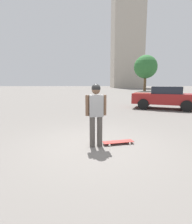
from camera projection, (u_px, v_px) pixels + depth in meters
name	position (u px, v px, depth m)	size (l,w,h in m)	color
ground_plane	(96.00, 146.00, 4.84)	(220.00, 220.00, 0.00)	slate
person	(96.00, 110.00, 4.68)	(0.25, 0.56, 1.72)	#4C4742
skateboard	(118.00, 142.00, 5.02)	(0.43, 0.93, 0.07)	#A5332D
car_parked_near	(165.00, 97.00, 11.89)	(3.30, 4.54, 1.52)	maroon
building_block_distant	(127.00, 41.00, 69.92)	(14.18, 11.32, 37.13)	#B2A899
tree_distant	(146.00, 67.00, 39.55)	(5.20, 5.20, 8.05)	brown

